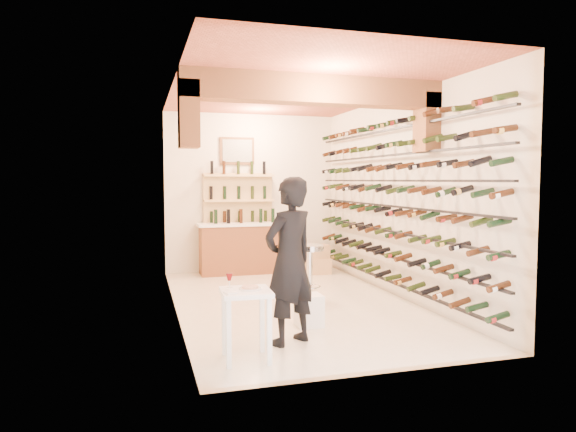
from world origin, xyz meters
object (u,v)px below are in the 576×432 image
object	(u,v)px
white_stool	(309,310)
crate_lower	(317,266)
tasting_table	(246,302)
chrome_barstool	(310,269)
wine_rack	(386,200)
person	(290,261)
back_counter	(241,247)

from	to	relation	value
white_stool	crate_lower	bearing A→B (deg)	69.08
tasting_table	crate_lower	size ratio (longest dim) A/B	1.70
tasting_table	chrome_barstool	distance (m)	2.59
white_stool	wine_rack	bearing A→B (deg)	36.25
white_stool	chrome_barstool	distance (m)	1.27
wine_rack	white_stool	world-z (taller)	wine_rack
wine_rack	white_stool	bearing A→B (deg)	-143.75
tasting_table	crate_lower	xyz separation A→B (m)	(2.34, 4.45, -0.44)
person	white_stool	bearing A→B (deg)	-153.11
tasting_table	person	bearing A→B (deg)	36.58
white_stool	person	distance (m)	1.06
wine_rack	crate_lower	world-z (taller)	wine_rack
person	wine_rack	bearing A→B (deg)	-166.57
person	crate_lower	world-z (taller)	person
chrome_barstool	crate_lower	world-z (taller)	chrome_barstool
white_stool	person	world-z (taller)	person
person	chrome_barstool	bearing A→B (deg)	-142.80
tasting_table	chrome_barstool	world-z (taller)	tasting_table
wine_rack	back_counter	size ratio (longest dim) A/B	3.35
white_stool	crate_lower	world-z (taller)	white_stool
wine_rack	person	bearing A→B (deg)	-138.98
crate_lower	back_counter	bearing A→B (deg)	162.79
back_counter	tasting_table	size ratio (longest dim) A/B	1.91
tasting_table	white_stool	distance (m)	1.49
crate_lower	wine_rack	bearing A→B (deg)	-80.11
person	chrome_barstool	world-z (taller)	person
tasting_table	person	size ratio (longest dim) A/B	0.47
chrome_barstool	crate_lower	distance (m)	2.49
chrome_barstool	back_counter	bearing A→B (deg)	100.90
back_counter	chrome_barstool	world-z (taller)	back_counter
back_counter	wine_rack	bearing A→B (deg)	-55.34
tasting_table	crate_lower	bearing A→B (deg)	65.17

